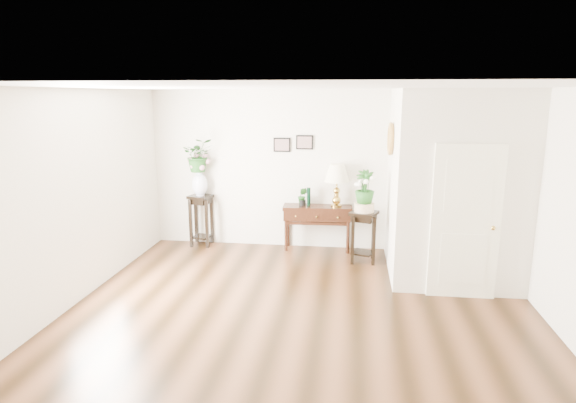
% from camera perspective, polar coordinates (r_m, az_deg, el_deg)
% --- Properties ---
extents(floor, '(6.00, 5.50, 0.02)m').
position_cam_1_polar(floor, '(6.30, 1.63, -12.97)').
color(floor, '#57321B').
rests_on(floor, ground).
extents(ceiling, '(6.00, 5.50, 0.02)m').
position_cam_1_polar(ceiling, '(5.69, 1.81, 13.40)').
color(ceiling, white).
rests_on(ceiling, ground).
extents(wall_back, '(6.00, 0.02, 2.80)m').
position_cam_1_polar(wall_back, '(8.53, 3.64, 3.66)').
color(wall_back, silver).
rests_on(wall_back, ground).
extents(wall_front, '(6.00, 0.02, 2.80)m').
position_cam_1_polar(wall_front, '(3.24, -3.44, -11.41)').
color(wall_front, silver).
rests_on(wall_front, ground).
extents(wall_left, '(0.02, 5.50, 2.80)m').
position_cam_1_polar(wall_left, '(6.82, -24.21, 0.32)').
color(wall_left, silver).
rests_on(wall_left, ground).
extents(wall_right, '(0.02, 5.50, 2.80)m').
position_cam_1_polar(wall_right, '(6.29, 30.04, -1.23)').
color(wall_right, silver).
rests_on(wall_right, ground).
extents(partition, '(1.80, 1.95, 2.80)m').
position_cam_1_polar(partition, '(7.70, 18.90, 2.04)').
color(partition, silver).
rests_on(partition, floor).
extents(door, '(0.90, 0.05, 2.10)m').
position_cam_1_polar(door, '(6.81, 20.27, -2.38)').
color(door, white).
rests_on(door, floor).
extents(art_print_left, '(0.30, 0.02, 0.25)m').
position_cam_1_polar(art_print_left, '(8.52, -0.72, 6.73)').
color(art_print_left, black).
rests_on(art_print_left, wall_back).
extents(art_print_right, '(0.30, 0.02, 0.25)m').
position_cam_1_polar(art_print_right, '(8.47, 1.98, 7.03)').
color(art_print_right, black).
rests_on(art_print_right, wall_back).
extents(wall_ornament, '(0.07, 0.51, 0.51)m').
position_cam_1_polar(wall_ornament, '(7.61, 12.06, 7.27)').
color(wall_ornament, '#B3893D').
rests_on(wall_ornament, partition).
extents(console_table, '(1.22, 0.46, 0.80)m').
position_cam_1_polar(console_table, '(8.57, 3.49, -3.13)').
color(console_table, black).
rests_on(console_table, floor).
extents(table_lamp, '(0.57, 0.57, 0.76)m').
position_cam_1_polar(table_lamp, '(8.38, 5.80, 1.75)').
color(table_lamp, '#B19039').
rests_on(table_lamp, console_table).
extents(green_vase, '(0.08, 0.08, 0.32)m').
position_cam_1_polar(green_vase, '(8.44, 2.46, 0.64)').
color(green_vase, black).
rests_on(green_vase, console_table).
extents(potted_plant, '(0.18, 0.16, 0.30)m').
position_cam_1_polar(potted_plant, '(8.46, 1.72, 0.54)').
color(potted_plant, '#1B4D17').
rests_on(potted_plant, console_table).
extents(plant_stand_a, '(0.45, 0.45, 0.93)m').
position_cam_1_polar(plant_stand_a, '(8.95, -10.23, -2.20)').
color(plant_stand_a, black).
rests_on(plant_stand_a, floor).
extents(porcelain_vase, '(0.34, 0.34, 0.48)m').
position_cam_1_polar(porcelain_vase, '(8.80, -10.41, 2.16)').
color(porcelain_vase, white).
rests_on(porcelain_vase, plant_stand_a).
extents(lily_arrangement, '(0.67, 0.63, 0.60)m').
position_cam_1_polar(lily_arrangement, '(8.73, -10.53, 5.23)').
color(lily_arrangement, '#1B4D17').
rests_on(lily_arrangement, porcelain_vase).
extents(plant_stand_b, '(0.51, 0.51, 0.85)m').
position_cam_1_polar(plant_stand_b, '(8.05, 8.90, -4.13)').
color(plant_stand_b, black).
rests_on(plant_stand_b, floor).
extents(ceramic_bowl, '(0.42, 0.42, 0.14)m').
position_cam_1_polar(ceramic_bowl, '(7.92, 9.02, -0.63)').
color(ceramic_bowl, beige).
rests_on(ceramic_bowl, plant_stand_b).
extents(narcissus, '(0.37, 0.37, 0.56)m').
position_cam_1_polar(narcissus, '(7.85, 9.10, 1.65)').
color(narcissus, '#1B4D17').
rests_on(narcissus, ceramic_bowl).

